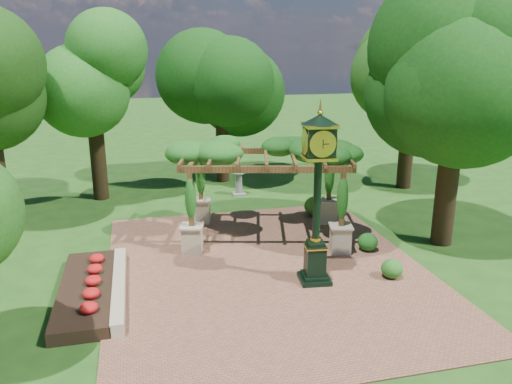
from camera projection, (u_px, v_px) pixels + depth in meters
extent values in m
plane|color=#1E4714|center=(275.00, 284.00, 15.18)|extent=(120.00, 120.00, 0.00)
cube|color=brown|center=(267.00, 269.00, 16.10)|extent=(10.00, 12.00, 0.04)
cube|color=#C6B793|center=(119.00, 287.00, 14.54)|extent=(0.35, 5.00, 0.40)
cube|color=red|center=(87.00, 291.00, 14.35)|extent=(1.50, 5.00, 0.36)
cube|color=black|center=(314.00, 279.00, 15.25)|extent=(1.00, 1.00, 0.14)
cube|color=black|center=(315.00, 260.00, 15.08)|extent=(0.63, 0.63, 1.02)
cube|color=gold|center=(315.00, 246.00, 14.95)|extent=(0.70, 0.70, 0.05)
cylinder|color=black|center=(317.00, 199.00, 14.54)|extent=(0.25, 0.25, 2.62)
cube|color=black|center=(319.00, 141.00, 14.07)|extent=(0.88, 0.88, 0.80)
cylinder|color=white|center=(323.00, 144.00, 13.68)|extent=(0.68, 0.11, 0.68)
cone|color=black|center=(320.00, 119.00, 13.89)|extent=(1.13, 1.13, 0.28)
sphere|color=gold|center=(320.00, 113.00, 13.84)|extent=(0.16, 0.16, 0.16)
cube|color=#BAAD8A|center=(192.00, 239.00, 17.30)|extent=(0.81, 0.81, 0.93)
cube|color=brown|center=(191.00, 199.00, 16.89)|extent=(0.20, 0.20, 1.91)
cube|color=#BAAD8A|center=(340.00, 239.00, 17.30)|extent=(0.81, 0.81, 0.93)
cube|color=brown|center=(342.00, 199.00, 16.89)|extent=(0.20, 0.20, 1.91)
cube|color=#BAAD8A|center=(202.00, 211.00, 20.27)|extent=(0.81, 0.81, 0.93)
cube|color=brown|center=(200.00, 176.00, 19.86)|extent=(0.20, 0.20, 1.91)
cube|color=#BAAD8A|center=(328.00, 211.00, 20.27)|extent=(0.81, 0.81, 0.93)
cube|color=brown|center=(329.00, 176.00, 19.86)|extent=(0.20, 0.20, 1.91)
cube|color=brown|center=(267.00, 169.00, 16.60)|extent=(5.84, 1.55, 0.23)
cube|color=brown|center=(265.00, 151.00, 19.57)|extent=(5.84, 1.55, 0.23)
ellipsoid|color=#1D5719|center=(266.00, 152.00, 18.01)|extent=(6.68, 5.02, 1.03)
cube|color=gray|center=(239.00, 194.00, 24.30)|extent=(0.64, 0.64, 0.11)
cylinder|color=gray|center=(239.00, 183.00, 24.15)|extent=(0.33, 0.33, 1.03)
cylinder|color=gray|center=(239.00, 173.00, 24.00)|extent=(0.61, 0.61, 0.06)
ellipsoid|color=#23631C|center=(392.00, 269.00, 15.40)|extent=(0.77, 0.77, 0.60)
ellipsoid|color=#1A5919|center=(368.00, 242.00, 17.48)|extent=(0.88, 0.88, 0.63)
ellipsoid|color=#29641D|center=(315.00, 206.00, 21.06)|extent=(1.12, 1.12, 0.84)
cylinder|color=black|center=(99.00, 164.00, 23.28)|extent=(0.71, 0.71, 3.32)
ellipsoid|color=#205B1A|center=(90.00, 70.00, 22.09)|extent=(3.70, 3.70, 5.24)
cylinder|color=#2E2012|center=(223.00, 153.00, 26.45)|extent=(0.68, 0.68, 3.03)
ellipsoid|color=#10380E|center=(221.00, 78.00, 25.36)|extent=(4.65, 4.65, 4.78)
cylinder|color=#312013|center=(406.00, 154.00, 25.16)|extent=(0.73, 0.73, 3.51)
ellipsoid|color=#235317|center=(414.00, 61.00, 23.90)|extent=(5.00, 5.00, 5.54)
cylinder|color=#362415|center=(446.00, 194.00, 17.82)|extent=(0.75, 0.75, 3.75)
ellipsoid|color=#133E0F|center=(461.00, 54.00, 16.47)|extent=(5.05, 5.05, 5.91)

